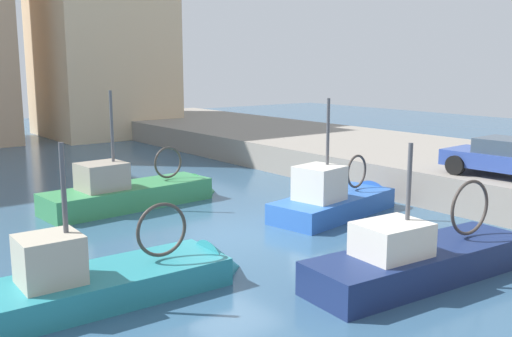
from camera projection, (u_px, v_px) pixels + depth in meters
name	position (u px, v px, depth m)	size (l,w,h in m)	color
water_surface	(228.00, 236.00, 16.43)	(80.00, 80.00, 0.00)	#335675
quay_wall	(465.00, 170.00, 23.21)	(9.00, 56.00, 1.20)	gray
fishing_boat_green	(137.00, 202.00, 19.97)	(6.65, 2.16, 4.73)	#388951
fishing_boat_navy	(429.00, 272.00, 13.30)	(6.69, 2.23, 3.88)	navy
fishing_boat_teal	(112.00, 292.00, 12.11)	(6.47, 2.13, 4.13)	teal
fishing_boat_blue	(339.00, 208.00, 18.91)	(5.63, 2.59, 4.56)	#2D60B7
parked_car_blue	(511.00, 157.00, 18.52)	(2.17, 4.07, 1.25)	#334C9E
waterfront_building_west	(100.00, 19.00, 38.50)	(8.02, 8.33, 15.34)	beige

